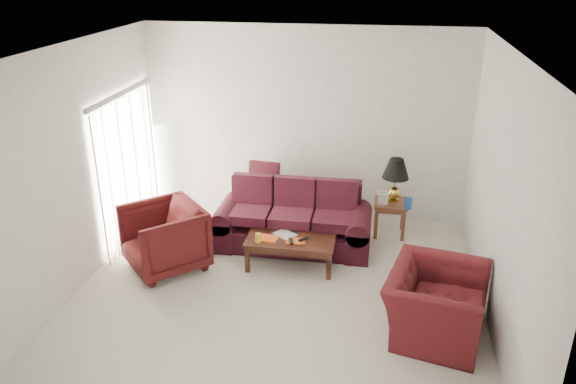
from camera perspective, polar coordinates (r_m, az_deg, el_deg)
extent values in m
plane|color=beige|center=(7.11, -1.18, -10.48)|extent=(5.00, 5.00, 0.00)
cube|color=silver|center=(8.46, -15.86, 2.44)|extent=(0.10, 2.00, 2.16)
cube|color=black|center=(8.72, -2.45, 1.57)|extent=(0.49, 0.28, 0.49)
cube|color=silver|center=(8.37, 9.62, -0.71)|extent=(0.15, 0.05, 0.15)
cylinder|color=#1A52AF|center=(8.28, 12.11, -1.15)|extent=(0.12, 0.12, 0.16)
cube|color=silver|center=(8.61, 9.53, 0.07)|extent=(0.16, 0.19, 0.06)
imported|color=#3C0D0E|center=(7.67, -12.47, -4.57)|extent=(1.36, 1.36, 0.89)
imported|color=#430F12|center=(6.50, 14.76, -10.91)|extent=(1.26, 1.37, 0.76)
cube|color=#DE4816|center=(7.53, -2.16, -4.73)|extent=(0.30, 0.24, 0.02)
cube|color=beige|center=(7.63, -0.29, -4.33)|extent=(0.35, 0.33, 0.02)
cube|color=#BE4916|center=(7.46, 0.75, -5.00)|extent=(0.29, 0.24, 0.01)
cube|color=black|center=(7.41, 0.33, -5.01)|extent=(0.09, 0.17, 0.02)
cube|color=black|center=(7.47, 1.59, -4.78)|extent=(0.13, 0.15, 0.02)
cylinder|color=gold|center=(7.43, -3.06, -4.66)|extent=(0.08, 0.08, 0.13)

